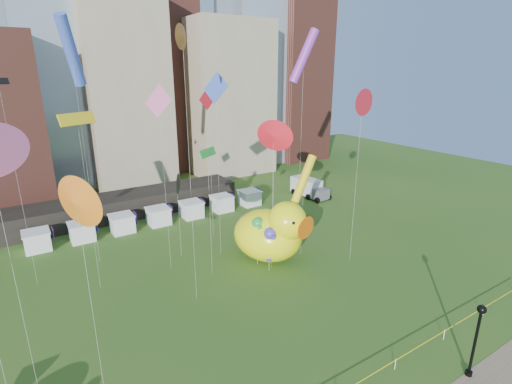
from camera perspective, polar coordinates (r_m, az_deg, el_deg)
skyline at (r=76.56m, az=-20.95°, el=17.12°), size 101.00×23.00×68.00m
pavilion at (r=59.76m, az=-20.68°, el=-2.17°), size 38.00×6.00×3.20m
vendor_tents at (r=55.61m, az=-14.21°, el=-3.55°), size 33.24×2.80×2.40m
big_duck at (r=43.30m, az=2.35°, el=-5.95°), size 9.21×10.47×7.35m
small_duck at (r=46.90m, az=1.55°, el=-6.73°), size 3.74×4.20×2.94m
seahorse_green at (r=41.91m, az=0.29°, el=-5.84°), size 1.70×1.90×5.62m
seahorse_purple at (r=40.89m, az=2.06°, el=-7.36°), size 1.59×1.84×5.04m
lamppost at (r=31.79m, az=29.92°, el=-17.60°), size 0.61×0.61×5.88m
box_truck at (r=66.18m, az=7.81°, el=0.67°), size 3.25×7.25×3.01m
kite_0 at (r=38.32m, az=2.60°, el=8.32°), size 1.20×3.02×16.03m
kite_3 at (r=50.74m, az=2.74°, el=8.64°), size 1.55×2.38×14.06m
kite_4 at (r=43.01m, az=7.07°, el=1.88°), size 3.24×0.95×11.86m
kite_5 at (r=42.89m, az=-25.74°, el=18.28°), size 2.90×3.99×25.75m
kite_6 at (r=32.27m, az=-10.83°, el=21.53°), size 1.42×1.66×24.10m
kite_8 at (r=40.94m, az=15.51°, el=12.68°), size 2.67×1.16×18.96m
kite_9 at (r=38.60m, az=-14.21°, el=12.49°), size 1.73×2.76×19.45m
kite_10 at (r=43.13m, az=-11.64°, el=1.20°), size 1.32×2.11×9.89m
kite_11 at (r=37.47m, az=-7.18°, el=5.68°), size 2.39×1.77×13.51m
kite_12 at (r=37.23m, az=-24.97°, el=9.68°), size 3.27×2.06×17.19m
kite_13 at (r=41.23m, az=-5.97°, el=14.71°), size 1.27×3.07×20.58m
kite_14 at (r=24.00m, az=-25.10°, el=-1.39°), size 1.46×2.90×15.07m
kite_15 at (r=46.86m, az=7.11°, el=19.30°), size 3.76×1.69×25.25m
kite_16 at (r=47.14m, az=-7.06°, el=13.39°), size 2.85×0.85×19.08m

